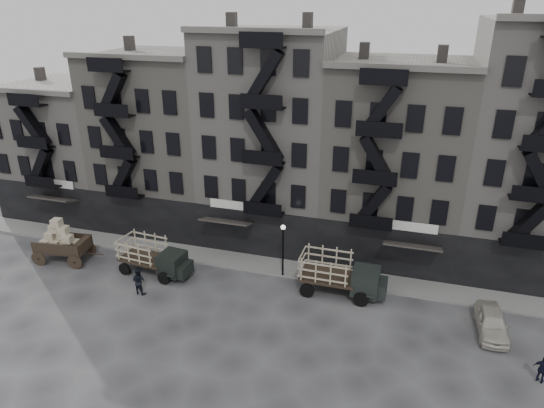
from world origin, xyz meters
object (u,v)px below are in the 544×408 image
(wagon, at_px, (60,237))
(stake_truck_east, at_px, (340,272))
(stake_truck_west, at_px, (153,254))
(pedestrian_mid, at_px, (139,281))
(policeman, at_px, (543,370))
(car_east, at_px, (492,323))

(wagon, xyz_separation_m, stake_truck_east, (21.72, 1.63, -0.33))
(stake_truck_west, bearing_deg, wagon, -172.09)
(wagon, height_order, stake_truck_west, wagon)
(pedestrian_mid, xyz_separation_m, policeman, (25.37, -1.35, -0.17))
(stake_truck_west, relative_size, policeman, 3.44)
(wagon, distance_m, stake_truck_east, 21.79)
(stake_truck_west, relative_size, stake_truck_east, 0.95)
(wagon, distance_m, policeman, 33.84)
(pedestrian_mid, bearing_deg, stake_truck_west, -78.11)
(stake_truck_east, height_order, pedestrian_mid, stake_truck_east)
(stake_truck_east, relative_size, policeman, 3.62)
(stake_truck_east, bearing_deg, car_east, -9.03)
(car_east, xyz_separation_m, policeman, (2.14, -3.79, 0.11))
(wagon, xyz_separation_m, pedestrian_mid, (8.23, -2.42, -1.04))
(stake_truck_west, bearing_deg, pedestrian_mid, -77.19)
(stake_truck_west, xyz_separation_m, car_east, (23.59, -0.31, -0.87))
(wagon, bearing_deg, car_east, -6.59)
(car_east, bearing_deg, stake_truck_east, 168.34)
(stake_truck_west, relative_size, pedestrian_mid, 2.86)
(pedestrian_mid, bearing_deg, wagon, -11.78)
(stake_truck_east, relative_size, car_east, 1.42)
(stake_truck_west, distance_m, car_east, 23.60)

